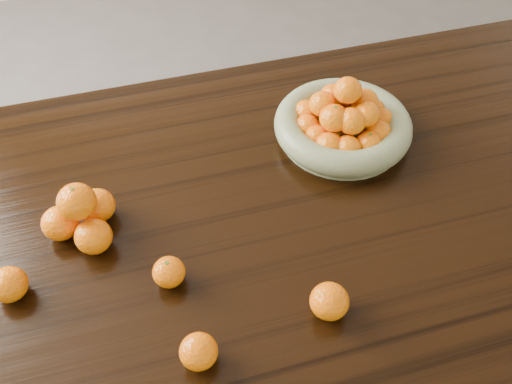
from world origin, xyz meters
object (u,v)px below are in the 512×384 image
object	(u,v)px
dining_table	(262,235)
fruit_bowl	(343,123)
loose_orange_0	(169,272)
orange_pyramid	(82,216)

from	to	relation	value
dining_table	fruit_bowl	xyz separation A→B (m)	(0.24, 0.16, 0.13)
dining_table	fruit_bowl	size ratio (longest dim) A/B	6.33
loose_orange_0	fruit_bowl	bearing A→B (deg)	31.71
dining_table	fruit_bowl	bearing A→B (deg)	33.76
fruit_bowl	loose_orange_0	bearing A→B (deg)	-148.29
fruit_bowl	orange_pyramid	bearing A→B (deg)	-168.50
fruit_bowl	loose_orange_0	size ratio (longest dim) A/B	5.14
dining_table	orange_pyramid	xyz separation A→B (m)	(-0.36, 0.04, 0.14)
dining_table	loose_orange_0	distance (m)	0.27
orange_pyramid	loose_orange_0	world-z (taller)	orange_pyramid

